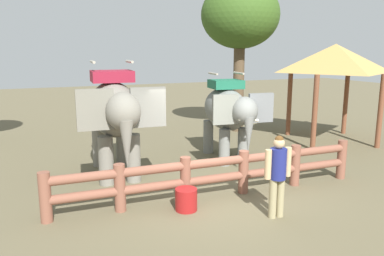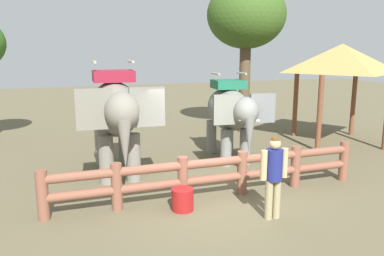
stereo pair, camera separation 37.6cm
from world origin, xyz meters
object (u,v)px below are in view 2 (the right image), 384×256
Objects in this scene: tree_back_center at (246,17)px; feed_bucket at (183,199)px; thatched_shelter at (342,60)px; log_fence at (213,173)px; elephant_center at (230,112)px; tourist_woman_in_black at (274,172)px; elephant_near_left at (116,112)px.

tree_back_center is 9.68m from feed_bucket.
thatched_shelter reaches higher than feed_bucket.
elephant_center is at bearing 56.84° from log_fence.
thatched_shelter is at bearing 39.71° from tourist_woman_in_black.
elephant_near_left is 2.11× the size of tourist_woman_in_black.
tree_back_center reaches higher than tourist_woman_in_black.
elephant_center is at bearing -171.47° from thatched_shelter.
tree_back_center is at bearing 33.04° from elephant_near_left.
elephant_center is 4.34m from tourist_woman_in_black.
tree_back_center is 12.75× the size of feed_bucket.
tourist_woman_in_black is at bearing -114.41° from tree_back_center.
thatched_shelter is at bearing 8.53° from elephant_center.
elephant_near_left is at bearing 106.85° from feed_bucket.
log_fence is at bearing -123.58° from tree_back_center.
tree_back_center is at bearing 56.42° from log_fence.
log_fence is 1.08m from feed_bucket.
log_fence is 1.68m from tourist_woman_in_black.
elephant_center is 5.51m from tree_back_center.
elephant_center is (3.55, 0.21, -0.23)m from elephant_near_left.
log_fence is 1.92× the size of thatched_shelter.
tree_back_center reaches higher than elephant_near_left.
elephant_near_left is 1.14× the size of elephant_center.
tree_back_center reaches higher than log_fence.
tourist_woman_in_black is 2.05m from feed_bucket.
elephant_near_left is 7.59× the size of feed_bucket.
log_fence is at bearing 25.62° from feed_bucket.
tree_back_center is at bearing 127.39° from thatched_shelter.
tourist_woman_in_black reaches higher than log_fence.
elephant_center is 4.30m from feed_bucket.
elephant_center is at bearing 75.48° from tourist_woman_in_black.
tourist_woman_in_black is at bearing -140.29° from thatched_shelter.
thatched_shelter reaches higher than tourist_woman_in_black.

